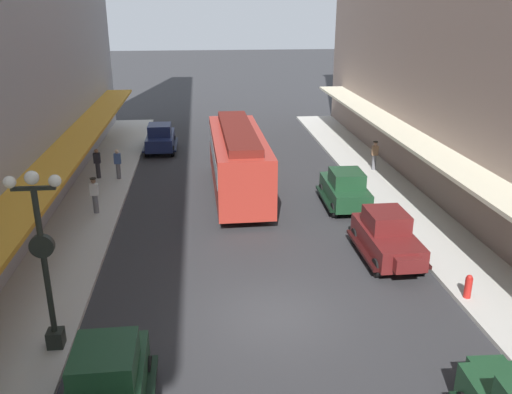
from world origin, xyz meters
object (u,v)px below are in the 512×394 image
(parked_car_3, at_px, (160,137))
(pedestrian_3, at_px, (95,195))
(pedestrian_2, at_px, (97,163))
(streetcar, at_px, (238,158))
(parked_car_2, at_px, (387,235))
(parked_car_4, at_px, (106,387))
(lamp_post_with_clock, at_px, (43,255))
(parked_car_0, at_px, (345,188))
(fire_hydrant, at_px, (468,286))
(pedestrian_1, at_px, (375,155))
(pedestrian_0, at_px, (118,164))

(parked_car_3, xyz_separation_m, pedestrian_3, (-2.26, -11.20, 0.07))
(pedestrian_2, xyz_separation_m, pedestrian_3, (0.77, -5.30, 0.02))
(streetcar, bearing_deg, parked_car_2, -57.21)
(pedestrian_2, bearing_deg, parked_car_4, -79.92)
(streetcar, bearing_deg, lamp_post_with_clock, -115.81)
(pedestrian_2, bearing_deg, parked_car_3, 62.79)
(parked_car_0, height_order, parked_car_4, same)
(parked_car_2, distance_m, parked_car_3, 19.32)
(parked_car_2, relative_size, fire_hydrant, 5.20)
(pedestrian_3, bearing_deg, streetcar, 18.65)
(parked_car_0, relative_size, pedestrian_2, 2.62)
(parked_car_0, height_order, parked_car_2, same)
(parked_car_2, xyz_separation_m, pedestrian_2, (-12.57, 10.90, 0.05))
(fire_hydrant, relative_size, pedestrian_1, 0.49)
(parked_car_0, distance_m, pedestrian_1, 6.12)
(streetcar, relative_size, lamp_post_with_clock, 1.87)
(pedestrian_1, distance_m, pedestrian_2, 15.57)
(parked_car_4, height_order, fire_hydrant, parked_car_4)
(parked_car_2, bearing_deg, parked_car_3, 119.58)
(parked_car_2, distance_m, lamp_post_with_clock, 12.27)
(parked_car_0, height_order, pedestrian_3, parked_car_0)
(parked_car_3, xyz_separation_m, pedestrian_2, (-3.04, -5.90, 0.05))
(fire_hydrant, bearing_deg, parked_car_2, 115.34)
(pedestrian_2, bearing_deg, parked_car_2, -40.93)
(parked_car_3, bearing_deg, pedestrian_1, -25.44)
(fire_hydrant, distance_m, pedestrian_2, 20.13)
(parked_car_2, xyz_separation_m, pedestrian_0, (-11.45, 10.67, 0.05))
(fire_hydrant, height_order, pedestrian_0, pedestrian_0)
(parked_car_0, relative_size, pedestrian_0, 2.62)
(parked_car_3, distance_m, parked_car_4, 24.41)
(fire_hydrant, bearing_deg, streetcar, 120.66)
(lamp_post_with_clock, xyz_separation_m, pedestrian_1, (14.14, 15.53, -1.97))
(streetcar, bearing_deg, fire_hydrant, -59.34)
(parked_car_3, height_order, pedestrian_2, parked_car_3)
(parked_car_3, relative_size, lamp_post_with_clock, 0.83)
(lamp_post_with_clock, relative_size, pedestrian_3, 3.09)
(parked_car_0, height_order, lamp_post_with_clock, lamp_post_with_clock)
(streetcar, xyz_separation_m, lamp_post_with_clock, (-6.08, -12.56, 1.08))
(pedestrian_3, bearing_deg, pedestrian_0, 86.02)
(parked_car_2, bearing_deg, pedestrian_3, 154.60)
(parked_car_2, height_order, lamp_post_with_clock, lamp_post_with_clock)
(fire_hydrant, xyz_separation_m, pedestrian_0, (-13.05, 14.05, 0.43))
(parked_car_4, xyz_separation_m, pedestrian_1, (12.28, 18.45, 0.07))
(parked_car_2, bearing_deg, lamp_post_with_clock, -157.19)
(parked_car_0, bearing_deg, streetcar, 155.13)
(parked_car_2, xyz_separation_m, fire_hydrant, (1.60, -3.38, -0.38))
(parked_car_2, distance_m, pedestrian_1, 11.25)
(fire_hydrant, distance_m, pedestrian_0, 19.18)
(parked_car_3, distance_m, streetcar, 10.03)
(fire_hydrant, bearing_deg, pedestrian_2, 134.78)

